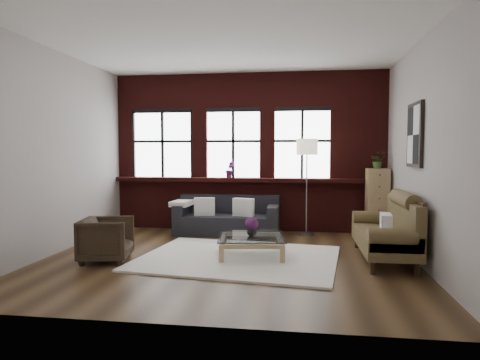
# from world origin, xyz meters

# --- Properties ---
(floor) EXTENTS (5.50, 5.50, 0.00)m
(floor) POSITION_xyz_m (0.00, 0.00, 0.00)
(floor) COLOR #382514
(floor) RESTS_ON ground
(ceiling) EXTENTS (5.50, 5.50, 0.00)m
(ceiling) POSITION_xyz_m (0.00, 0.00, 3.20)
(ceiling) COLOR white
(ceiling) RESTS_ON ground
(wall_back) EXTENTS (5.50, 0.00, 5.50)m
(wall_back) POSITION_xyz_m (0.00, 2.50, 1.60)
(wall_back) COLOR #AAA49E
(wall_back) RESTS_ON ground
(wall_front) EXTENTS (5.50, 0.00, 5.50)m
(wall_front) POSITION_xyz_m (0.00, -2.50, 1.60)
(wall_front) COLOR #AAA49E
(wall_front) RESTS_ON ground
(wall_left) EXTENTS (0.00, 5.00, 5.00)m
(wall_left) POSITION_xyz_m (-2.75, 0.00, 1.60)
(wall_left) COLOR #AAA49E
(wall_left) RESTS_ON ground
(wall_right) EXTENTS (0.00, 5.00, 5.00)m
(wall_right) POSITION_xyz_m (2.75, 0.00, 1.60)
(wall_right) COLOR #AAA49E
(wall_right) RESTS_ON ground
(brick_backwall) EXTENTS (5.50, 0.12, 3.20)m
(brick_backwall) POSITION_xyz_m (0.00, 2.44, 1.60)
(brick_backwall) COLOR #441110
(brick_backwall) RESTS_ON floor
(sill_ledge) EXTENTS (5.50, 0.30, 0.08)m
(sill_ledge) POSITION_xyz_m (0.00, 2.35, 1.04)
(sill_ledge) COLOR #441110
(sill_ledge) RESTS_ON brick_backwall
(window_left) EXTENTS (1.38, 0.10, 1.50)m
(window_left) POSITION_xyz_m (-1.80, 2.45, 1.75)
(window_left) COLOR black
(window_left) RESTS_ON brick_backwall
(window_mid) EXTENTS (1.38, 0.10, 1.50)m
(window_mid) POSITION_xyz_m (-0.30, 2.45, 1.75)
(window_mid) COLOR black
(window_mid) RESTS_ON brick_backwall
(window_right) EXTENTS (1.38, 0.10, 1.50)m
(window_right) POSITION_xyz_m (1.10, 2.45, 1.75)
(window_right) COLOR black
(window_right) RESTS_ON brick_backwall
(wall_poster) EXTENTS (0.05, 0.74, 0.94)m
(wall_poster) POSITION_xyz_m (2.72, 0.30, 1.85)
(wall_poster) COLOR black
(wall_poster) RESTS_ON wall_right
(shag_rug) EXTENTS (3.14, 2.61, 0.03)m
(shag_rug) POSITION_xyz_m (0.16, 0.01, 0.02)
(shag_rug) COLOR white
(shag_rug) RESTS_ON floor
(dark_sofa) EXTENTS (2.00, 0.81, 0.72)m
(dark_sofa) POSITION_xyz_m (-0.34, 1.90, 0.36)
(dark_sofa) COLOR black
(dark_sofa) RESTS_ON floor
(pillow_a) EXTENTS (0.42, 0.21, 0.34)m
(pillow_a) POSITION_xyz_m (-0.76, 1.80, 0.55)
(pillow_a) COLOR white
(pillow_a) RESTS_ON dark_sofa
(pillow_b) EXTENTS (0.42, 0.22, 0.34)m
(pillow_b) POSITION_xyz_m (-0.00, 1.80, 0.55)
(pillow_b) COLOR white
(pillow_b) RESTS_ON dark_sofa
(vintage_settee) EXTENTS (0.82, 1.84, 0.98)m
(vintage_settee) POSITION_xyz_m (2.30, 0.25, 0.49)
(vintage_settee) COLOR brown
(vintage_settee) RESTS_ON floor
(pillow_settee) EXTENTS (0.18, 0.39, 0.34)m
(pillow_settee) POSITION_xyz_m (2.22, -0.32, 0.60)
(pillow_settee) COLOR white
(pillow_settee) RESTS_ON vintage_settee
(armchair) EXTENTS (0.82, 0.81, 0.64)m
(armchair) POSITION_xyz_m (-1.74, -0.38, 0.32)
(armchair) COLOR black
(armchair) RESTS_ON floor
(coffee_table) EXTENTS (1.11, 1.11, 0.34)m
(coffee_table) POSITION_xyz_m (0.34, 0.16, 0.16)
(coffee_table) COLOR #A58659
(coffee_table) RESTS_ON shag_rug
(vase) EXTENTS (0.18, 0.18, 0.15)m
(vase) POSITION_xyz_m (0.34, 0.16, 0.40)
(vase) COLOR #B2B2B2
(vase) RESTS_ON coffee_table
(flowers) EXTENTS (0.20, 0.20, 0.20)m
(flowers) POSITION_xyz_m (0.34, 0.16, 0.51)
(flowers) COLOR #591E55
(flowers) RESTS_ON vase
(drawer_chest) EXTENTS (0.40, 0.40, 1.29)m
(drawer_chest) POSITION_xyz_m (2.51, 2.04, 0.65)
(drawer_chest) COLOR #A58659
(drawer_chest) RESTS_ON floor
(potted_plant_top) EXTENTS (0.31, 0.28, 0.31)m
(potted_plant_top) POSITION_xyz_m (2.51, 2.04, 1.45)
(potted_plant_top) COLOR #2D5923
(potted_plant_top) RESTS_ON drawer_chest
(floor_lamp) EXTENTS (0.40, 0.40, 2.00)m
(floor_lamp) POSITION_xyz_m (1.19, 2.04, 1.00)
(floor_lamp) COLOR #A5A5A8
(floor_lamp) RESTS_ON floor
(sill_plant) EXTENTS (0.22, 0.20, 0.33)m
(sill_plant) POSITION_xyz_m (-0.35, 2.32, 1.25)
(sill_plant) COLOR #591E55
(sill_plant) RESTS_ON sill_ledge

